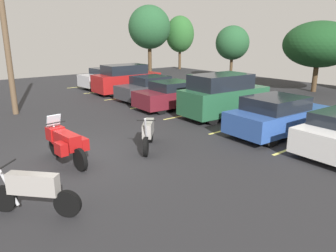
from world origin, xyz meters
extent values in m
cube|color=#262628|center=(0.00, 0.00, -0.05)|extent=(44.00, 44.00, 0.10)
cylinder|color=black|center=(-0.55, -0.57, 0.34)|extent=(0.68, 0.18, 0.67)
cylinder|color=black|center=(1.09, -0.43, 0.34)|extent=(0.68, 0.18, 0.67)
cube|color=#A51414|center=(0.27, -0.50, 0.75)|extent=(1.26, 0.50, 0.46)
cylinder|color=#B2B2B7|center=(-0.43, -0.56, 0.76)|extent=(0.52, 0.11, 1.14)
cylinder|color=black|center=(-0.35, -0.55, 1.16)|extent=(0.09, 0.62, 0.04)
cube|color=#A51414|center=(-0.45, -0.56, 0.79)|extent=(0.48, 0.51, 0.42)
cube|color=#B2C1CC|center=(-0.50, -0.56, 1.20)|extent=(0.20, 0.45, 0.39)
cube|color=#A51414|center=(0.67, -0.80, 0.64)|extent=(0.46, 0.28, 0.36)
cube|color=#A51414|center=(0.61, -0.13, 0.64)|extent=(0.46, 0.28, 0.36)
cylinder|color=black|center=(2.16, -2.69, 0.30)|extent=(0.52, 0.50, 0.61)
cylinder|color=black|center=(3.25, -1.66, 0.30)|extent=(0.52, 0.50, 0.61)
cube|color=gray|center=(2.70, -2.18, 0.72)|extent=(1.00, 0.96, 0.47)
cylinder|color=#B2B2B7|center=(2.24, -2.61, 0.70)|extent=(0.40, 0.39, 1.08)
cylinder|color=black|center=(2.30, -2.56, 1.13)|extent=(0.45, 0.48, 0.04)
cylinder|color=black|center=(1.29, 1.73, 0.32)|extent=(0.56, 0.52, 0.65)
cylinder|color=black|center=(0.20, 2.69, 0.32)|extent=(0.56, 0.52, 0.65)
cube|color=gray|center=(0.74, 2.21, 0.74)|extent=(1.01, 0.94, 0.47)
cylinder|color=#B2B2B7|center=(1.20, 1.81, 0.73)|extent=(0.43, 0.39, 1.12)
cylinder|color=black|center=(1.14, 1.86, 1.15)|extent=(0.44, 0.49, 0.04)
cube|color=#EAE066|center=(-13.90, 7.45, 0.00)|extent=(0.12, 4.83, 0.01)
cube|color=#EAE066|center=(-10.95, 7.45, 0.00)|extent=(0.12, 4.83, 0.01)
cube|color=#EAE066|center=(-8.00, 7.45, 0.00)|extent=(0.12, 4.83, 0.01)
cube|color=#EAE066|center=(-5.04, 7.45, 0.00)|extent=(0.12, 4.83, 0.01)
cube|color=#EAE066|center=(-2.09, 7.45, 0.00)|extent=(0.12, 4.83, 0.01)
cube|color=#EAE066|center=(0.86, 7.45, 0.00)|extent=(0.12, 4.83, 0.01)
cube|color=#EAE066|center=(3.81, 7.45, 0.00)|extent=(0.12, 4.83, 0.01)
cube|color=#B7B7BC|center=(-12.20, 7.62, 0.65)|extent=(2.08, 4.33, 0.83)
cube|color=black|center=(-12.19, 7.41, 1.28)|extent=(1.76, 2.01, 0.42)
cylinder|color=black|center=(-13.06, 8.99, 0.36)|extent=(0.27, 0.73, 0.71)
cylinder|color=black|center=(-11.57, 9.11, 0.36)|extent=(0.27, 0.73, 0.71)
cylinder|color=black|center=(-12.84, 6.13, 0.36)|extent=(0.27, 0.73, 0.71)
cylinder|color=black|center=(-11.34, 6.25, 0.36)|extent=(0.27, 0.73, 0.71)
cube|color=maroon|center=(-9.42, 7.51, 0.75)|extent=(1.89, 4.44, 1.09)
cube|color=black|center=(-9.42, 7.34, 1.60)|extent=(1.72, 2.73, 0.61)
cylinder|color=black|center=(-10.18, 9.02, 0.31)|extent=(0.23, 0.63, 0.62)
cylinder|color=black|center=(-8.61, 9.00, 0.31)|extent=(0.23, 0.63, 0.62)
cylinder|color=black|center=(-10.22, 6.02, 0.31)|extent=(0.23, 0.63, 0.62)
cylinder|color=black|center=(-8.65, 5.99, 0.31)|extent=(0.23, 0.63, 0.62)
cube|color=#38383D|center=(-6.47, 7.63, 0.58)|extent=(1.92, 4.60, 0.75)
cube|color=black|center=(-6.47, 7.40, 1.19)|extent=(1.73, 2.00, 0.48)
cylinder|color=black|center=(-7.29, 9.17, 0.31)|extent=(0.23, 0.62, 0.62)
cylinder|color=black|center=(-5.71, 9.20, 0.31)|extent=(0.23, 0.62, 0.62)
cylinder|color=black|center=(-7.23, 6.06, 0.31)|extent=(0.23, 0.62, 0.62)
cylinder|color=black|center=(-5.65, 6.09, 0.31)|extent=(0.23, 0.62, 0.62)
cube|color=maroon|center=(-3.77, 7.13, 0.60)|extent=(2.03, 4.52, 0.80)
cube|color=black|center=(-3.78, 6.88, 1.23)|extent=(1.78, 1.95, 0.45)
cylinder|color=black|center=(-4.49, 8.68, 0.31)|extent=(0.25, 0.63, 0.62)
cylinder|color=black|center=(-2.91, 8.61, 0.31)|extent=(0.25, 0.63, 0.62)
cylinder|color=black|center=(-4.62, 5.66, 0.31)|extent=(0.25, 0.63, 0.62)
cylinder|color=black|center=(-3.04, 5.59, 0.31)|extent=(0.25, 0.63, 0.62)
cube|color=#235638|center=(-0.82, 7.72, 0.80)|extent=(2.07, 4.43, 1.15)
cube|color=black|center=(-0.83, 7.46, 1.71)|extent=(1.84, 2.89, 0.68)
cylinder|color=black|center=(-1.53, 9.24, 0.34)|extent=(0.26, 0.70, 0.69)
cylinder|color=black|center=(0.05, 9.16, 0.34)|extent=(0.26, 0.70, 0.69)
cylinder|color=black|center=(-1.69, 6.29, 0.34)|extent=(0.26, 0.70, 0.69)
cylinder|color=black|center=(-0.11, 6.21, 0.34)|extent=(0.26, 0.70, 0.69)
cube|color=#2D519E|center=(2.48, 7.22, 0.62)|extent=(2.11, 4.39, 0.80)
cube|color=black|center=(2.47, 6.99, 1.27)|extent=(1.86, 2.28, 0.51)
cylinder|color=black|center=(1.72, 8.72, 0.35)|extent=(0.25, 0.70, 0.69)
cylinder|color=black|center=(3.37, 8.64, 0.35)|extent=(0.25, 0.70, 0.69)
cylinder|color=black|center=(1.59, 5.79, 0.35)|extent=(0.25, 0.70, 0.69)
cylinder|color=black|center=(3.23, 5.71, 0.35)|extent=(0.25, 0.70, 0.69)
cylinder|color=black|center=(4.31, 5.93, 0.31)|extent=(0.24, 0.63, 0.62)
cylinder|color=brown|center=(-7.58, -0.08, 3.66)|extent=(0.27, 0.27, 7.32)
cylinder|color=#4C3823|center=(-1.80, 17.97, 0.84)|extent=(0.33, 0.33, 1.67)
ellipsoid|color=#19421E|center=(-1.80, 17.97, 3.20)|extent=(4.70, 4.70, 3.06)
cylinder|color=#4C3823|center=(-9.58, 18.23, 0.86)|extent=(0.25, 0.25, 1.73)
ellipsoid|color=#23512D|center=(-9.58, 18.23, 3.16)|extent=(2.86, 2.86, 2.88)
cylinder|color=#4C3823|center=(-19.33, 16.39, 1.19)|extent=(0.39, 0.39, 2.38)
ellipsoid|color=#23512D|center=(-19.33, 16.39, 4.59)|extent=(4.36, 4.36, 4.42)
cylinder|color=#4C3823|center=(-19.46, 20.68, 0.95)|extent=(0.30, 0.30, 1.90)
ellipsoid|color=#285B28|center=(-19.46, 20.68, 3.90)|extent=(3.18, 3.18, 4.00)
camera|label=1|loc=(9.49, -3.82, 3.80)|focal=34.57mm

